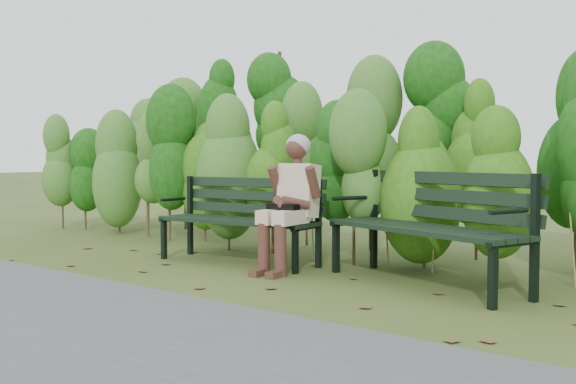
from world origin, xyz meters
The scene contains 7 objects.
ground centered at (0.00, 0.00, 0.00)m, with size 80.00×80.00×0.00m, color #3C4D19.
footpath centered at (0.00, -2.20, 0.01)m, with size 60.00×2.50×0.01m, color #474749.
hedge_band centered at (0.00, 1.86, 1.26)m, with size 11.04×1.67×2.42m.
leaf_litter centered at (0.06, -0.11, 0.00)m, with size 5.94×2.06×0.01m.
bench_left centered at (-0.78, 0.59, 0.51)m, with size 1.77×0.73×0.86m.
bench_right centered at (1.27, 0.71, 0.56)m, with size 2.00×1.16×0.95m.
seated_woman centered at (-0.07, 0.48, 0.72)m, with size 0.53×0.78×1.29m.
Camera 1 is at (3.89, -4.39, 1.07)m, focal length 42.00 mm.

